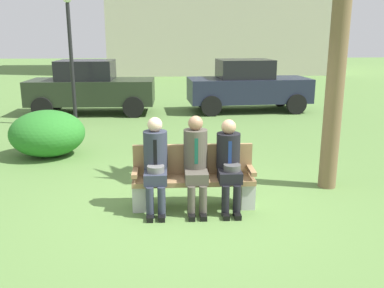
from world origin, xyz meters
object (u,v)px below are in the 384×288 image
at_px(parked_car_near, 91,87).
at_px(street_lamp, 70,47).
at_px(seated_man_middle, 196,159).
at_px(shrub_near_bench, 47,133).
at_px(seated_man_left, 155,160).
at_px(park_bench, 193,179).
at_px(seated_man_right, 229,161).
at_px(parked_car_far, 248,86).

bearing_deg(parked_car_near, street_lamp, -93.54).
height_order(seated_man_middle, shrub_near_bench, seated_man_middle).
relative_size(seated_man_left, seated_man_middle, 0.99).
bearing_deg(park_bench, seated_man_right, -14.54).
bearing_deg(shrub_near_bench, park_bench, -44.59).
bearing_deg(park_bench, parked_car_far, 73.86).
bearing_deg(parked_car_far, street_lamp, -158.17).
bearing_deg(park_bench, seated_man_left, -166.98).
relative_size(shrub_near_bench, street_lamp, 0.44).
xyz_separation_m(seated_man_middle, street_lamp, (-2.93, 5.87, 1.39)).
distance_m(park_bench, seated_man_left, 0.65).
height_order(park_bench, parked_car_near, parked_car_near).
distance_m(shrub_near_bench, street_lamp, 3.38).
bearing_deg(shrub_near_bench, seated_man_right, -41.26).
height_order(park_bench, seated_man_right, seated_man_right).
relative_size(seated_man_middle, shrub_near_bench, 0.89).
xyz_separation_m(park_bench, street_lamp, (-2.90, 5.75, 1.73)).
relative_size(seated_man_middle, seated_man_right, 1.04).
relative_size(seated_man_left, shrub_near_bench, 0.88).
relative_size(seated_man_right, parked_car_far, 0.32).
bearing_deg(parked_car_far, seated_man_left, -109.45).
bearing_deg(shrub_near_bench, seated_man_left, -51.83).
relative_size(seated_man_middle, street_lamp, 0.39).
distance_m(shrub_near_bench, parked_car_far, 7.17).
bearing_deg(park_bench, street_lamp, 116.75).
height_order(parked_car_far, street_lamp, street_lamp).
xyz_separation_m(park_bench, shrub_near_bench, (-2.85, 2.81, 0.06)).
xyz_separation_m(seated_man_left, seated_man_right, (1.04, -0.00, -0.02)).
relative_size(park_bench, parked_car_far, 0.44).
bearing_deg(seated_man_left, parked_car_far, 70.55).
bearing_deg(seated_man_middle, parked_car_near, 109.80).
distance_m(park_bench, seated_man_middle, 0.36).
height_order(park_bench, parked_car_far, parked_car_far).
height_order(seated_man_right, street_lamp, street_lamp).
bearing_deg(shrub_near_bench, parked_car_far, 44.41).
distance_m(parked_car_near, street_lamp, 2.33).
bearing_deg(seated_man_middle, seated_man_right, -1.36).
xyz_separation_m(park_bench, parked_car_near, (-2.78, 7.68, 0.42)).
bearing_deg(street_lamp, seated_man_left, -68.15).
bearing_deg(seated_man_right, street_lamp, 120.03).
distance_m(seated_man_left, seated_man_right, 1.04).
height_order(shrub_near_bench, parked_car_near, parked_car_near).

